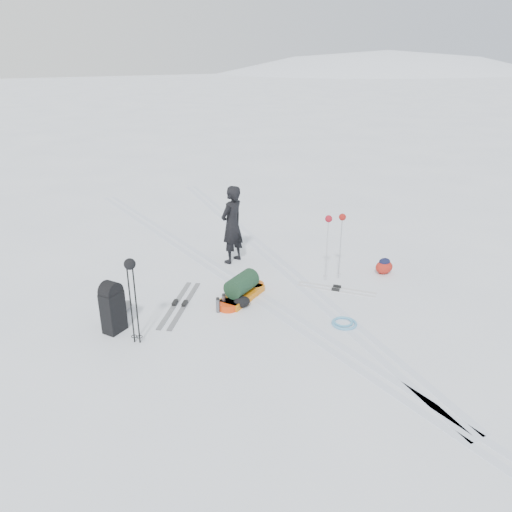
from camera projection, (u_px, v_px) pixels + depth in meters
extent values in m
plane|color=white|center=(258.00, 297.00, 10.15)|extent=(200.00, 200.00, 0.00)
ellipsoid|color=white|center=(362.00, 333.00, 152.50)|extent=(256.00, 192.00, 160.00)
cube|color=silver|center=(253.00, 298.00, 10.09)|extent=(1.40, 17.97, 0.01)
cube|color=silver|center=(263.00, 295.00, 10.21)|extent=(1.40, 17.97, 0.01)
cube|color=silver|center=(262.00, 253.00, 12.34)|extent=(2.09, 13.88, 0.01)
cube|color=silver|center=(270.00, 251.00, 12.46)|extent=(2.09, 13.88, 0.01)
imported|color=black|center=(232.00, 225.00, 11.51)|extent=(0.79, 0.68, 1.84)
cube|color=#CE6C0C|center=(242.00, 296.00, 10.05)|extent=(1.17, 0.92, 0.14)
cylinder|color=#C7540B|center=(254.00, 286.00, 10.44)|extent=(0.54, 0.54, 0.14)
cylinder|color=red|center=(228.00, 306.00, 9.65)|extent=(0.54, 0.54, 0.14)
cylinder|color=black|center=(242.00, 284.00, 9.95)|extent=(0.83, 0.70, 0.40)
cube|color=black|center=(113.00, 312.00, 8.77)|extent=(0.46, 0.43, 0.76)
cylinder|color=black|center=(111.00, 292.00, 8.62)|extent=(0.45, 0.41, 0.37)
cube|color=black|center=(121.00, 312.00, 8.98)|extent=(0.17, 0.21, 0.33)
cylinder|color=slate|center=(121.00, 311.00, 9.42)|extent=(0.53, 0.54, 0.16)
cylinder|color=black|center=(131.00, 305.00, 8.29)|extent=(0.03, 0.03, 1.44)
cylinder|color=black|center=(136.00, 305.00, 8.28)|extent=(0.03, 0.03, 1.44)
torus|color=black|center=(134.00, 336.00, 8.53)|extent=(0.13, 0.13, 0.01)
torus|color=black|center=(140.00, 337.00, 8.51)|extent=(0.13, 0.13, 0.01)
sphere|color=black|center=(130.00, 264.00, 8.01)|extent=(0.19, 0.19, 0.19)
cylinder|color=silver|center=(327.00, 251.00, 10.60)|extent=(0.02, 0.02, 1.39)
cylinder|color=#AEB1B5|center=(340.00, 249.00, 10.71)|extent=(0.02, 0.02, 1.39)
torus|color=#B3B4BA|center=(325.00, 276.00, 10.83)|extent=(0.10, 0.10, 0.01)
torus|color=silver|center=(339.00, 274.00, 10.93)|extent=(0.10, 0.10, 0.01)
sphere|color=maroon|center=(329.00, 219.00, 10.33)|extent=(0.15, 0.15, 0.15)
sphere|color=maroon|center=(342.00, 217.00, 10.44)|extent=(0.15, 0.15, 0.15)
cube|color=gray|center=(185.00, 305.00, 9.80)|extent=(1.33, 1.60, 0.02)
cube|color=gray|center=(175.00, 304.00, 9.83)|extent=(1.33, 1.60, 0.02)
cube|color=black|center=(185.00, 303.00, 9.79)|extent=(0.19, 0.20, 0.06)
cube|color=black|center=(175.00, 303.00, 9.82)|extent=(0.19, 0.20, 0.06)
cube|color=silver|center=(335.00, 291.00, 10.38)|extent=(1.11, 1.32, 0.01)
cube|color=silver|center=(337.00, 288.00, 10.52)|extent=(1.11, 1.32, 0.01)
cube|color=black|center=(336.00, 290.00, 10.37)|extent=(0.15, 0.17, 0.05)
cube|color=black|center=(337.00, 286.00, 10.51)|extent=(0.15, 0.17, 0.05)
torus|color=#539BCA|center=(344.00, 323.00, 9.11)|extent=(0.60, 0.60, 0.05)
torus|color=#53A3CB|center=(343.00, 322.00, 9.14)|extent=(0.47, 0.47, 0.04)
ellipsoid|color=maroon|center=(384.00, 267.00, 11.17)|extent=(0.43, 0.33, 0.30)
ellipsoid|color=black|center=(385.00, 262.00, 11.11)|extent=(0.28, 0.22, 0.15)
cylinder|color=slate|center=(218.00, 306.00, 9.50)|extent=(0.09, 0.09, 0.27)
cylinder|color=#5A5B62|center=(224.00, 301.00, 9.70)|extent=(0.09, 0.09, 0.25)
cylinder|color=black|center=(218.00, 299.00, 9.44)|extent=(0.08, 0.08, 0.03)
cylinder|color=black|center=(224.00, 295.00, 9.64)|extent=(0.08, 0.08, 0.03)
ellipsoid|color=black|center=(242.00, 302.00, 9.70)|extent=(0.38, 0.31, 0.21)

